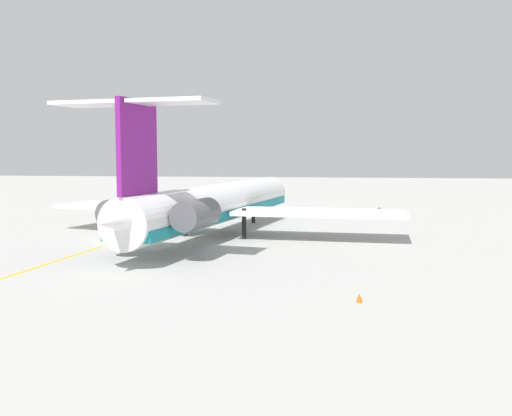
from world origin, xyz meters
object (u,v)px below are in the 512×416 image
at_px(ground_crew_near_tail, 167,205).
at_px(safety_cone_nose, 176,209).
at_px(main_jetliner, 214,204).
at_px(safety_cone_tail, 359,298).
at_px(ground_crew_near_nose, 379,211).

xyz_separation_m(ground_crew_near_tail, safety_cone_nose, (-2.54, 0.66, -0.87)).
xyz_separation_m(main_jetliner, safety_cone_tail, (24.58, 13.94, -3.22)).
xyz_separation_m(safety_cone_nose, safety_cone_tail, (50.81, 25.38, 0.00)).
bearing_deg(safety_cone_tail, main_jetliner, -150.45).
distance_m(main_jetliner, safety_cone_tail, 28.44).
distance_m(safety_cone_nose, safety_cone_tail, 56.80).
relative_size(ground_crew_near_nose, safety_cone_tail, 3.10).
distance_m(ground_crew_near_nose, safety_cone_nose, 30.35).
relative_size(main_jetliner, ground_crew_near_nose, 25.73).
height_order(main_jetliner, ground_crew_near_tail, main_jetliner).
bearing_deg(ground_crew_near_nose, ground_crew_near_tail, 79.87).
xyz_separation_m(ground_crew_near_nose, safety_cone_tail, (44.07, -4.20, -0.80)).
height_order(safety_cone_nose, safety_cone_tail, same).
distance_m(ground_crew_near_nose, safety_cone_tail, 44.27).
xyz_separation_m(main_jetliner, safety_cone_nose, (-26.22, -11.45, -3.22)).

